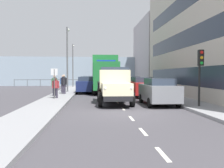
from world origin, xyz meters
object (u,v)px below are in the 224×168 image
object	(u,v)px
car_grey_kerbside_near	(159,91)
car_red_kerbside_1	(141,87)
lorry_cargo_green	(105,73)
car_black_kerbside_2	(131,84)
lamp_post_promenade	(67,54)
car_navy_oppositeside_0	(86,85)
traffic_light_near	(200,65)
pedestrian_couple_b	(63,82)
pedestrian_in_dark_coat	(64,82)
pedestrian_couple_a	(64,82)
truck_vintage_cream	(114,86)
pedestrian_with_bag	(54,84)
street_sign	(54,78)
pedestrian_near_railing	(56,86)
lamp_post_far	(73,61)
car_silver_oppositeside_2	(88,81)
car_teal_oppositeside_1	(87,83)

from	to	relation	value
car_grey_kerbside_near	car_red_kerbside_1	distance (m)	5.59
lorry_cargo_green	car_black_kerbside_2	xyz separation A→B (m)	(-2.97, -0.86, -1.18)
car_black_kerbside_2	lamp_post_promenade	xyz separation A→B (m)	(6.86, 0.47, 3.26)
car_navy_oppositeside_0	traffic_light_near	size ratio (longest dim) A/B	1.36
pedestrian_couple_b	pedestrian_in_dark_coat	xyz separation A→B (m)	(0.20, -2.42, -0.07)
pedestrian_couple_a	car_grey_kerbside_near	bearing A→B (deg)	132.92
truck_vintage_cream	car_grey_kerbside_near	distance (m)	2.86
car_navy_oppositeside_0	pedestrian_couple_a	xyz separation A→B (m)	(1.93, 2.67, 0.32)
truck_vintage_cream	pedestrian_with_bag	world-z (taller)	truck_vintage_cream
pedestrian_in_dark_coat	street_sign	xyz separation A→B (m)	(-0.31, 8.16, 0.58)
car_grey_kerbside_near	pedestrian_near_railing	size ratio (longest dim) A/B	2.51
pedestrian_couple_b	car_grey_kerbside_near	bearing A→B (deg)	128.63
pedestrian_with_bag	pedestrian_in_dark_coat	xyz separation A→B (m)	(-0.06, -5.80, -0.08)
truck_vintage_cream	car_black_kerbside_2	world-z (taller)	truck_vintage_cream
pedestrian_couple_b	lamp_post_far	bearing A→B (deg)	-90.35
lorry_cargo_green	car_black_kerbside_2	distance (m)	3.31
car_black_kerbside_2	car_silver_oppositeside_2	world-z (taller)	same
lamp_post_far	lamp_post_promenade	bearing A→B (deg)	91.43
traffic_light_near	lamp_post_far	world-z (taller)	lamp_post_far
car_black_kerbside_2	car_red_kerbside_1	bearing A→B (deg)	90.00
lamp_post_promenade	pedestrian_couple_b	bearing A→B (deg)	78.61
pedestrian_with_bag	lamp_post_promenade	world-z (taller)	lamp_post_promenade
pedestrian_couple_b	lamp_post_far	world-z (taller)	lamp_post_far
pedestrian_couple_b	traffic_light_near	distance (m)	14.16
car_red_kerbside_1	lamp_post_far	size ratio (longest dim) A/B	0.71
car_navy_oppositeside_0	street_sign	world-z (taller)	street_sign
car_red_kerbside_1	pedestrian_couple_a	distance (m)	7.11
car_grey_kerbside_near	car_teal_oppositeside_1	world-z (taller)	same
lamp_post_promenade	car_black_kerbside_2	bearing A→B (deg)	-176.12
car_teal_oppositeside_1	pedestrian_with_bag	distance (m)	10.33
truck_vintage_cream	car_silver_oppositeside_2	distance (m)	20.68
pedestrian_near_railing	lamp_post_promenade	distance (m)	7.65
car_red_kerbside_1	truck_vintage_cream	bearing A→B (deg)	60.75
pedestrian_in_dark_coat	lamp_post_far	world-z (taller)	lamp_post_far
car_grey_kerbside_near	car_silver_oppositeside_2	size ratio (longest dim) A/B	0.99
pedestrian_couple_a	lamp_post_promenade	distance (m)	4.31
truck_vintage_cream	traffic_light_near	bearing A→B (deg)	152.38
lorry_cargo_green	pedestrian_in_dark_coat	world-z (taller)	lorry_cargo_green
pedestrian_couple_a	pedestrian_with_bag	bearing A→B (deg)	72.40
car_teal_oppositeside_1	pedestrian_couple_b	bearing A→B (deg)	71.38
car_silver_oppositeside_2	pedestrian_couple_b	world-z (taller)	pedestrian_couple_b
car_grey_kerbside_near	street_sign	bearing A→B (deg)	-24.57
car_silver_oppositeside_2	lamp_post_far	world-z (taller)	lamp_post_far
car_red_kerbside_1	street_sign	xyz separation A→B (m)	(7.07, 2.35, 0.79)
pedestrian_near_railing	pedestrian_couple_a	size ratio (longest dim) A/B	0.88
truck_vintage_cream	car_grey_kerbside_near	world-z (taller)	truck_vintage_cream
car_silver_oppositeside_2	pedestrian_near_railing	bearing A→B (deg)	83.27
traffic_light_near	lamp_post_promenade	world-z (taller)	lamp_post_promenade
car_red_kerbside_1	street_sign	world-z (taller)	street_sign
traffic_light_near	lamp_post_far	bearing A→B (deg)	-67.90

